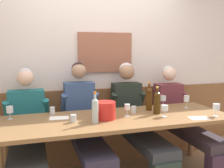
{
  "coord_description": "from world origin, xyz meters",
  "views": [
    {
      "loc": [
        -0.91,
        -2.57,
        1.52
      ],
      "look_at": [
        0.03,
        0.44,
        1.08
      ],
      "focal_mm": 41.61,
      "sensor_mm": 36.0,
      "label": 1
    }
  ],
  "objects_px": {
    "person_right_seat": "(136,116)",
    "water_tumbler_left": "(134,109)",
    "wine_bottle_amber_mid": "(95,110)",
    "wine_glass_center_front": "(163,98)",
    "wine_glass_right_end": "(127,108)",
    "water_tumbler_right": "(52,111)",
    "person_center_right_seat": "(84,120)",
    "wine_glass_mid_right": "(187,99)",
    "wine_bottle_clear_water": "(149,98)",
    "wine_glass_center_rear": "(216,107)",
    "wine_bottle_green_tall": "(157,102)",
    "wine_glass_by_bottle": "(165,109)",
    "ice_bucket": "(105,110)",
    "person_center_left_seat": "(181,114)",
    "wall_bench": "(102,137)",
    "dining_table": "(118,123)",
    "person_left_seat": "(27,130)",
    "wine_glass_mid_left": "(10,110)",
    "water_tumbler_center": "(73,118)"
  },
  "relations": [
    {
      "from": "person_right_seat",
      "to": "water_tumbler_left",
      "type": "bearing_deg",
      "value": -118.92
    },
    {
      "from": "wine_bottle_amber_mid",
      "to": "wine_glass_center_front",
      "type": "bearing_deg",
      "value": 25.21
    },
    {
      "from": "wine_glass_right_end",
      "to": "water_tumbler_right",
      "type": "xyz_separation_m",
      "value": [
        -0.81,
        0.33,
        -0.05
      ]
    },
    {
      "from": "person_center_right_seat",
      "to": "wine_glass_mid_right",
      "type": "height_order",
      "value": "person_center_right_seat"
    },
    {
      "from": "wine_bottle_clear_water",
      "to": "water_tumbler_left",
      "type": "distance_m",
      "value": 0.26
    },
    {
      "from": "wine_glass_mid_right",
      "to": "wine_glass_center_rear",
      "type": "bearing_deg",
      "value": -80.66
    },
    {
      "from": "wine_glass_mid_right",
      "to": "water_tumbler_right",
      "type": "bearing_deg",
      "value": 174.28
    },
    {
      "from": "wine_glass_right_end",
      "to": "wine_bottle_green_tall",
      "type": "bearing_deg",
      "value": -0.56
    },
    {
      "from": "water_tumbler_right",
      "to": "wine_glass_by_bottle",
      "type": "bearing_deg",
      "value": -21.62
    },
    {
      "from": "ice_bucket",
      "to": "person_center_left_seat",
      "type": "bearing_deg",
      "value": 17.31
    },
    {
      "from": "person_center_left_seat",
      "to": "wine_glass_center_rear",
      "type": "xyz_separation_m",
      "value": [
        0.04,
        -0.64,
        0.24
      ]
    },
    {
      "from": "person_right_seat",
      "to": "wine_glass_center_rear",
      "type": "height_order",
      "value": "person_right_seat"
    },
    {
      "from": "wall_bench",
      "to": "wine_bottle_green_tall",
      "type": "distance_m",
      "value": 1.05
    },
    {
      "from": "person_center_left_seat",
      "to": "wine_bottle_amber_mid",
      "type": "height_order",
      "value": "person_center_left_seat"
    },
    {
      "from": "dining_table",
      "to": "person_center_right_seat",
      "type": "bearing_deg",
      "value": 131.38
    },
    {
      "from": "wine_glass_right_end",
      "to": "wine_bottle_clear_water",
      "type": "bearing_deg",
      "value": 27.14
    },
    {
      "from": "wine_bottle_green_tall",
      "to": "person_center_right_seat",
      "type": "bearing_deg",
      "value": 156.45
    },
    {
      "from": "wine_glass_right_end",
      "to": "water_tumbler_left",
      "type": "distance_m",
      "value": 0.19
    },
    {
      "from": "person_left_seat",
      "to": "person_center_left_seat",
      "type": "bearing_deg",
      "value": 0.9
    },
    {
      "from": "wine_bottle_clear_water",
      "to": "wine_glass_mid_left",
      "type": "relative_size",
      "value": 2.49
    },
    {
      "from": "dining_table",
      "to": "water_tumbler_right",
      "type": "relative_size",
      "value": 29.48
    },
    {
      "from": "person_right_seat",
      "to": "wine_glass_mid_right",
      "type": "xyz_separation_m",
      "value": [
        0.63,
        -0.17,
        0.22
      ]
    },
    {
      "from": "wine_glass_by_bottle",
      "to": "wine_glass_mid_right",
      "type": "distance_m",
      "value": 0.57
    },
    {
      "from": "ice_bucket",
      "to": "water_tumbler_left",
      "type": "distance_m",
      "value": 0.43
    },
    {
      "from": "person_center_right_seat",
      "to": "person_center_left_seat",
      "type": "distance_m",
      "value": 1.34
    },
    {
      "from": "ice_bucket",
      "to": "wine_bottle_green_tall",
      "type": "relative_size",
      "value": 0.69
    },
    {
      "from": "water_tumbler_left",
      "to": "wine_glass_mid_left",
      "type": "bearing_deg",
      "value": 174.02
    },
    {
      "from": "dining_table",
      "to": "wine_glass_mid_right",
      "type": "relative_size",
      "value": 16.01
    },
    {
      "from": "ice_bucket",
      "to": "wine_glass_by_bottle",
      "type": "xyz_separation_m",
      "value": [
        0.67,
        -0.11,
        -0.0
      ]
    },
    {
      "from": "dining_table",
      "to": "wine_glass_mid_right",
      "type": "height_order",
      "value": "wine_glass_mid_right"
    },
    {
      "from": "wine_glass_center_rear",
      "to": "wine_glass_center_front",
      "type": "height_order",
      "value": "wine_glass_center_rear"
    },
    {
      "from": "person_right_seat",
      "to": "person_center_left_seat",
      "type": "height_order",
      "value": "person_right_seat"
    },
    {
      "from": "ice_bucket",
      "to": "wine_glass_center_rear",
      "type": "height_order",
      "value": "ice_bucket"
    },
    {
      "from": "ice_bucket",
      "to": "wine_glass_center_rear",
      "type": "bearing_deg",
      "value": -12.44
    },
    {
      "from": "dining_table",
      "to": "wine_glass_right_end",
      "type": "xyz_separation_m",
      "value": [
        0.11,
        0.01,
        0.17
      ]
    },
    {
      "from": "dining_table",
      "to": "wine_bottle_clear_water",
      "type": "relative_size",
      "value": 7.31
    },
    {
      "from": "water_tumbler_right",
      "to": "wine_glass_center_rear",
      "type": "bearing_deg",
      "value": -19.96
    },
    {
      "from": "wine_bottle_green_tall",
      "to": "water_tumbler_right",
      "type": "xyz_separation_m",
      "value": [
        -1.18,
        0.33,
        -0.1
      ]
    },
    {
      "from": "wine_bottle_amber_mid",
      "to": "wine_glass_by_bottle",
      "type": "xyz_separation_m",
      "value": [
        0.81,
        0.01,
        -0.05
      ]
    },
    {
      "from": "wine_glass_center_front",
      "to": "water_tumbler_right",
      "type": "bearing_deg",
      "value": -179.59
    },
    {
      "from": "wine_bottle_clear_water",
      "to": "wine_glass_center_front",
      "type": "relative_size",
      "value": 2.53
    },
    {
      "from": "wine_glass_center_front",
      "to": "water_tumbler_center",
      "type": "bearing_deg",
      "value": -162.25
    },
    {
      "from": "dining_table",
      "to": "wall_bench",
      "type": "bearing_deg",
      "value": 90.0
    },
    {
      "from": "wine_glass_center_front",
      "to": "water_tumbler_center",
      "type": "relative_size",
      "value": 1.74
    },
    {
      "from": "wine_bottle_amber_mid",
      "to": "wine_bottle_green_tall",
      "type": "relative_size",
      "value": 1.0
    },
    {
      "from": "water_tumbler_center",
      "to": "wine_glass_mid_left",
      "type": "bearing_deg",
      "value": 152.75
    },
    {
      "from": "wine_glass_by_bottle",
      "to": "water_tumbler_right",
      "type": "distance_m",
      "value": 1.29
    },
    {
      "from": "wine_glass_by_bottle",
      "to": "water_tumbler_center",
      "type": "distance_m",
      "value": 1.02
    },
    {
      "from": "wine_bottle_clear_water",
      "to": "person_center_right_seat",
      "type": "bearing_deg",
      "value": 168.36
    },
    {
      "from": "wine_glass_center_rear",
      "to": "water_tumbler_center",
      "type": "xyz_separation_m",
      "value": [
        -1.58,
        0.25,
        -0.07
      ]
    }
  ]
}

